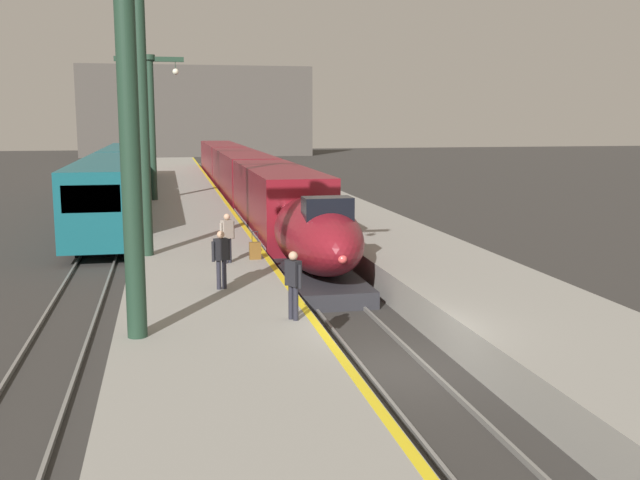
{
  "coord_description": "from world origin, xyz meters",
  "views": [
    {
      "loc": [
        -5.16,
        -16.16,
        5.89
      ],
      "look_at": [
        -0.09,
        8.23,
        1.8
      ],
      "focal_mm": 41.63,
      "sensor_mm": 36.0,
      "label": 1
    }
  ],
  "objects_px": {
    "station_column_near": "(127,69)",
    "passenger_mid_platform": "(221,255)",
    "highspeed_train_main": "(245,178)",
    "passenger_near_edge": "(227,234)",
    "rolling_suitcase": "(255,251)",
    "station_column_far": "(151,113)",
    "passenger_far_waiting": "(293,280)",
    "regional_train_adjacent": "(119,179)",
    "station_column_mid": "(141,84)"
  },
  "relations": [
    {
      "from": "regional_train_adjacent",
      "to": "station_column_near",
      "type": "xyz_separation_m",
      "value": [
        2.2,
        -31.99,
        4.79
      ]
    },
    {
      "from": "station_column_mid",
      "to": "passenger_near_edge",
      "type": "relative_size",
      "value": 5.98
    },
    {
      "from": "passenger_mid_platform",
      "to": "rolling_suitcase",
      "type": "xyz_separation_m",
      "value": [
        1.49,
        4.35,
        -0.69
      ]
    },
    {
      "from": "station_column_mid",
      "to": "rolling_suitcase",
      "type": "relative_size",
      "value": 10.29
    },
    {
      "from": "station_column_far",
      "to": "passenger_mid_platform",
      "type": "distance_m",
      "value": 25.09
    },
    {
      "from": "passenger_mid_platform",
      "to": "rolling_suitcase",
      "type": "height_order",
      "value": "passenger_mid_platform"
    },
    {
      "from": "passenger_near_edge",
      "to": "rolling_suitcase",
      "type": "relative_size",
      "value": 1.72
    },
    {
      "from": "station_column_near",
      "to": "station_column_far",
      "type": "bearing_deg",
      "value": 90.0
    },
    {
      "from": "passenger_far_waiting",
      "to": "station_column_mid",
      "type": "bearing_deg",
      "value": 110.95
    },
    {
      "from": "highspeed_train_main",
      "to": "regional_train_adjacent",
      "type": "xyz_separation_m",
      "value": [
        -8.1,
        -1.01,
        0.18
      ]
    },
    {
      "from": "passenger_mid_platform",
      "to": "rolling_suitcase",
      "type": "relative_size",
      "value": 1.72
    },
    {
      "from": "station_column_near",
      "to": "passenger_far_waiting",
      "type": "bearing_deg",
      "value": 10.74
    },
    {
      "from": "passenger_mid_platform",
      "to": "passenger_far_waiting",
      "type": "bearing_deg",
      "value": -68.34
    },
    {
      "from": "passenger_near_edge",
      "to": "passenger_far_waiting",
      "type": "bearing_deg",
      "value": -82.65
    },
    {
      "from": "regional_train_adjacent",
      "to": "station_column_far",
      "type": "xyz_separation_m",
      "value": [
        2.2,
        -2.97,
        4.1
      ]
    },
    {
      "from": "passenger_near_edge",
      "to": "rolling_suitcase",
      "type": "bearing_deg",
      "value": 26.73
    },
    {
      "from": "regional_train_adjacent",
      "to": "passenger_far_waiting",
      "type": "bearing_deg",
      "value": -79.38
    },
    {
      "from": "regional_train_adjacent",
      "to": "passenger_mid_platform",
      "type": "height_order",
      "value": "regional_train_adjacent"
    },
    {
      "from": "station_column_far",
      "to": "rolling_suitcase",
      "type": "xyz_separation_m",
      "value": [
        3.69,
        -20.29,
        -4.87
      ]
    },
    {
      "from": "passenger_near_edge",
      "to": "passenger_mid_platform",
      "type": "bearing_deg",
      "value": -97.24
    },
    {
      "from": "highspeed_train_main",
      "to": "station_column_mid",
      "type": "distance_m",
      "value": 24.03
    },
    {
      "from": "highspeed_train_main",
      "to": "passenger_mid_platform",
      "type": "bearing_deg",
      "value": -97.35
    },
    {
      "from": "highspeed_train_main",
      "to": "passenger_near_edge",
      "type": "xyz_separation_m",
      "value": [
        -3.2,
        -24.77,
        0.09
      ]
    },
    {
      "from": "station_column_far",
      "to": "passenger_near_edge",
      "type": "relative_size",
      "value": 5.05
    },
    {
      "from": "station_column_near",
      "to": "passenger_mid_platform",
      "type": "xyz_separation_m",
      "value": [
        2.21,
        4.37,
        -4.88
      ]
    },
    {
      "from": "station_column_mid",
      "to": "passenger_near_edge",
      "type": "xyz_separation_m",
      "value": [
        2.7,
        -2.05,
        -5.02
      ]
    },
    {
      "from": "regional_train_adjacent",
      "to": "passenger_far_waiting",
      "type": "distance_m",
      "value": 31.84
    },
    {
      "from": "passenger_near_edge",
      "to": "passenger_far_waiting",
      "type": "height_order",
      "value": "same"
    },
    {
      "from": "station_column_far",
      "to": "passenger_near_edge",
      "type": "height_order",
      "value": "station_column_far"
    },
    {
      "from": "regional_train_adjacent",
      "to": "passenger_mid_platform",
      "type": "xyz_separation_m",
      "value": [
        4.41,
        -27.61,
        -0.09
      ]
    },
    {
      "from": "passenger_near_edge",
      "to": "rolling_suitcase",
      "type": "xyz_separation_m",
      "value": [
        1.0,
        0.5,
        -0.69
      ]
    },
    {
      "from": "station_column_near",
      "to": "passenger_near_edge",
      "type": "height_order",
      "value": "station_column_near"
    },
    {
      "from": "station_column_mid",
      "to": "rolling_suitcase",
      "type": "bearing_deg",
      "value": -22.73
    },
    {
      "from": "station_column_near",
      "to": "passenger_far_waiting",
      "type": "height_order",
      "value": "station_column_near"
    },
    {
      "from": "station_column_mid",
      "to": "station_column_far",
      "type": "distance_m",
      "value": 18.76
    },
    {
      "from": "highspeed_train_main",
      "to": "passenger_far_waiting",
      "type": "bearing_deg",
      "value": -93.95
    },
    {
      "from": "passenger_far_waiting",
      "to": "highspeed_train_main",
      "type": "bearing_deg",
      "value": 86.05
    },
    {
      "from": "passenger_near_edge",
      "to": "passenger_mid_platform",
      "type": "xyz_separation_m",
      "value": [
        -0.49,
        -3.85,
        0.0
      ]
    },
    {
      "from": "regional_train_adjacent",
      "to": "station_column_near",
      "type": "relative_size",
      "value": 3.72
    },
    {
      "from": "passenger_mid_platform",
      "to": "passenger_far_waiting",
      "type": "xyz_separation_m",
      "value": [
        1.46,
        -3.68,
        0.0
      ]
    },
    {
      "from": "passenger_mid_platform",
      "to": "rolling_suitcase",
      "type": "bearing_deg",
      "value": 71.16
    },
    {
      "from": "highspeed_train_main",
      "to": "station_column_mid",
      "type": "xyz_separation_m",
      "value": [
        -5.9,
        -22.72,
        5.11
      ]
    },
    {
      "from": "highspeed_train_main",
      "to": "station_column_mid",
      "type": "relative_size",
      "value": 5.71
    },
    {
      "from": "station_column_mid",
      "to": "rolling_suitcase",
      "type": "height_order",
      "value": "station_column_mid"
    },
    {
      "from": "station_column_far",
      "to": "rolling_suitcase",
      "type": "relative_size",
      "value": 8.68
    },
    {
      "from": "highspeed_train_main",
      "to": "passenger_near_edge",
      "type": "distance_m",
      "value": 24.98
    },
    {
      "from": "station_column_near",
      "to": "passenger_near_edge",
      "type": "bearing_deg",
      "value": 71.85
    },
    {
      "from": "station_column_far",
      "to": "highspeed_train_main",
      "type": "bearing_deg",
      "value": 34.03
    },
    {
      "from": "highspeed_train_main",
      "to": "station_column_mid",
      "type": "bearing_deg",
      "value": -104.56
    },
    {
      "from": "highspeed_train_main",
      "to": "passenger_far_waiting",
      "type": "xyz_separation_m",
      "value": [
        -2.23,
        -32.3,
        0.09
      ]
    }
  ]
}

